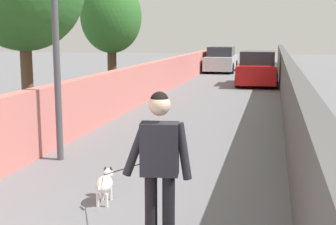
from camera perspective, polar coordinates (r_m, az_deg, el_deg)
ground_plane at (r=16.42m, az=5.94°, el=1.57°), size 80.00×80.00×0.00m
wall_left at (r=14.89m, az=-4.13°, el=3.26°), size 48.00×0.30×1.28m
fence_right at (r=14.24m, az=14.59°, el=3.11°), size 48.00×0.30×1.49m
tree_left_near at (r=16.11m, az=-7.03°, el=11.52°), size 2.07×2.07×4.10m
lamp_post at (r=8.51m, az=-13.81°, el=12.25°), size 0.36×0.36×3.91m
person_skateboarder at (r=4.67m, az=-1.04°, el=-5.72°), size 0.27×0.72×1.64m
dog at (r=6.44m, az=-7.79°, el=-8.63°), size 1.65×1.25×1.06m
car_near at (r=21.46m, az=10.98°, el=5.24°), size 3.86×1.80×1.54m
car_far at (r=28.92m, az=6.56°, el=6.43°), size 4.20×1.80×1.54m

